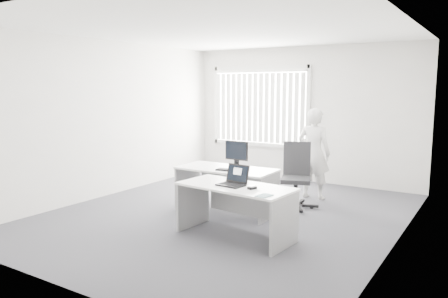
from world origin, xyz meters
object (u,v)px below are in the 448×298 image
Objects in this scene: desk_near at (235,200)px; monitor at (237,154)px; office_chair at (296,187)px; desk_far at (226,180)px; person at (314,153)px; laptop at (231,176)px.

desk_near is 3.82× the size of monitor.
office_chair is 1.15m from monitor.
person is at bearing 60.75° from desk_far.
office_chair is (0.09, 1.79, -0.17)m from desk_near.
office_chair is 2.59× the size of monitor.
monitor reaches higher than desk_far.
laptop is (-0.13, -1.84, 0.50)m from office_chair.
laptop is (-0.04, -0.05, 0.33)m from desk_near.
person is at bearing 67.55° from office_chair.
laptop reaches higher than desk_near.
monitor is at bearing -160.02° from office_chair.
desk_near is 1.80m from office_chair.
person is at bearing 92.54° from laptop.
laptop is at bearing -56.05° from desk_far.
desk_far is at bearing 130.98° from laptop.
desk_near is at bearing -57.80° from monitor.
person is 3.90× the size of monitor.
office_chair is 1.91m from laptop.
laptop is 1.35m from monitor.
desk_far is at bearing -104.05° from monitor.
monitor reaches higher than office_chair.
desk_far is 1.24m from laptop.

